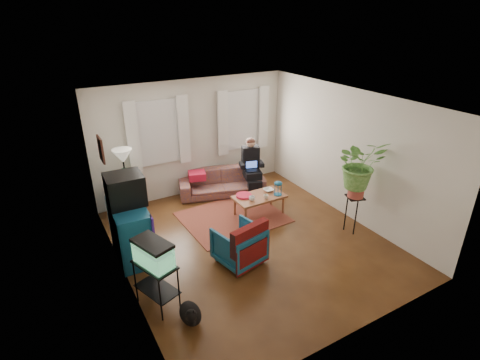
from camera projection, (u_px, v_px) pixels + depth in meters
floor at (251, 242)px, 6.93m from camera, size 4.50×5.00×0.01m
ceiling at (253, 102)px, 5.84m from camera, size 4.50×5.00×0.01m
wall_back at (193, 138)px, 8.35m from camera, size 4.50×0.01×2.60m
wall_front at (362, 253)px, 4.41m from camera, size 4.50×0.01×2.60m
wall_left at (118, 210)px, 5.37m from camera, size 0.01×5.00×2.60m
wall_right at (348, 155)px, 7.40m from camera, size 0.01×5.00×2.60m
window_left at (158, 133)px, 7.87m from camera, size 1.08×0.04×1.38m
window_right at (242, 120)px, 8.80m from camera, size 1.08×0.04×1.38m
curtains_left at (159, 134)px, 7.81m from camera, size 1.36×0.06×1.50m
curtains_right at (244, 120)px, 8.74m from camera, size 1.36×0.06×1.50m
picture_frame at (101, 149)px, 5.78m from camera, size 0.04×0.32×0.40m
area_rug at (233, 217)px, 7.73m from camera, size 2.05×1.66×0.01m
sofa at (222, 178)px, 8.59m from camera, size 2.08×1.31×0.76m
seated_person at (251, 168)px, 8.64m from camera, size 0.64×0.72×1.16m
side_table at (128, 197)px, 7.74m from camera, size 0.62×0.62×0.75m
table_lamp at (124, 166)px, 7.45m from camera, size 0.47×0.47×0.69m
dresser at (131, 231)px, 6.35m from camera, size 0.58×1.10×0.97m
crt_tv at (125, 189)px, 6.14m from camera, size 0.61×0.56×0.52m
aquarium_stand at (157, 285)px, 5.31m from camera, size 0.55×0.72×0.72m
aquarium at (153, 253)px, 5.08m from camera, size 0.50×0.66×0.38m
black_cat at (190, 312)px, 5.08m from camera, size 0.39×0.49×0.36m
armchair at (239, 243)px, 6.25m from camera, size 0.83×0.79×0.72m
serape_throw at (250, 243)px, 6.00m from camera, size 0.75×0.32×0.60m
coffee_table at (259, 205)px, 7.76m from camera, size 1.05×0.57×0.43m
cup_a at (252, 198)px, 7.47m from camera, size 0.12×0.12×0.09m
cup_b at (266, 197)px, 7.54m from camera, size 0.10×0.10×0.09m
bowl at (268, 190)px, 7.86m from camera, size 0.21×0.21×0.05m
snack_tray at (244, 195)px, 7.64m from camera, size 0.32×0.32×0.04m
birdcage at (278, 188)px, 7.66m from camera, size 0.17×0.17×0.30m
plant_stand at (353, 214)px, 7.12m from camera, size 0.40×0.40×0.74m
potted_plant at (359, 171)px, 6.75m from camera, size 1.05×0.98×0.94m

